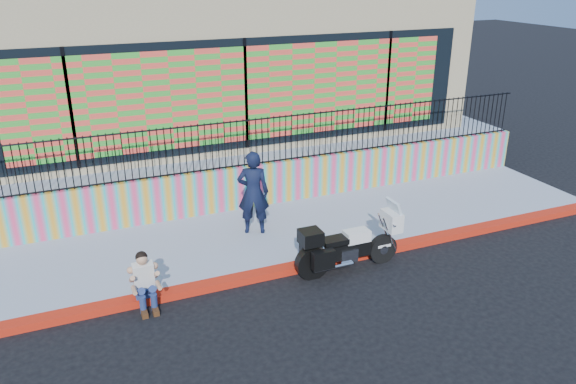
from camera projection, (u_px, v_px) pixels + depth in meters
ground at (313, 267)px, 11.80m from camera, size 90.00×90.00×0.00m
red_curb at (313, 264)px, 11.77m from camera, size 16.00×0.30×0.15m
sidewalk at (283, 232)px, 13.19m from camera, size 16.00×3.00×0.15m
mural_wall at (259, 185)px, 14.32m from camera, size 16.00×0.20×1.10m
metal_fence at (258, 141)px, 13.89m from camera, size 15.80×0.04×1.20m
elevated_platform at (207, 136)px, 18.71m from camera, size 16.00×10.00×1.25m
storefront_building at (204, 57)px, 17.54m from camera, size 14.00×8.06×4.00m
police_motorcycle at (347, 244)px, 11.47m from camera, size 2.28×0.75×1.42m
police_officer at (253, 193)px, 12.67m from camera, size 0.84×0.70×1.96m
seated_man at (145, 286)px, 10.25m from camera, size 0.54×0.71×1.06m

